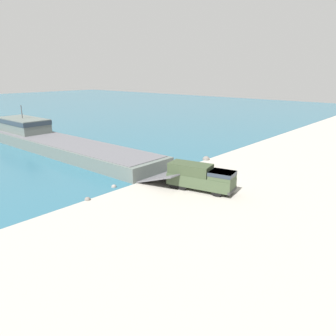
{
  "coord_description": "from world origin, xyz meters",
  "views": [
    {
      "loc": [
        -31.34,
        -20.11,
        12.83
      ],
      "look_at": [
        -2.87,
        4.82,
        1.66
      ],
      "focal_mm": 35.0,
      "sensor_mm": 36.0,
      "label": 1
    }
  ],
  "objects_px": {
    "cargo_crate": "(228,181)",
    "military_truck": "(200,177)",
    "landing_craft": "(54,141)",
    "soldier_on_ramp": "(203,175)"
  },
  "relations": [
    {
      "from": "landing_craft",
      "to": "soldier_on_ramp",
      "type": "bearing_deg",
      "value": -85.69
    },
    {
      "from": "cargo_crate",
      "to": "landing_craft",
      "type": "bearing_deg",
      "value": 96.7
    },
    {
      "from": "soldier_on_ramp",
      "to": "cargo_crate",
      "type": "distance_m",
      "value": 3.06
    },
    {
      "from": "soldier_on_ramp",
      "to": "cargo_crate",
      "type": "height_order",
      "value": "soldier_on_ramp"
    },
    {
      "from": "cargo_crate",
      "to": "military_truck",
      "type": "bearing_deg",
      "value": 158.4
    },
    {
      "from": "landing_craft",
      "to": "military_truck",
      "type": "relative_size",
      "value": 5.74
    },
    {
      "from": "military_truck",
      "to": "soldier_on_ramp",
      "type": "relative_size",
      "value": 4.76
    },
    {
      "from": "soldier_on_ramp",
      "to": "landing_craft",
      "type": "bearing_deg",
      "value": 34.33
    },
    {
      "from": "landing_craft",
      "to": "military_truck",
      "type": "height_order",
      "value": "landing_craft"
    },
    {
      "from": "landing_craft",
      "to": "soldier_on_ramp",
      "type": "xyz_separation_m",
      "value": [
        2.45,
        -29.21,
        -0.6
      ]
    }
  ]
}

